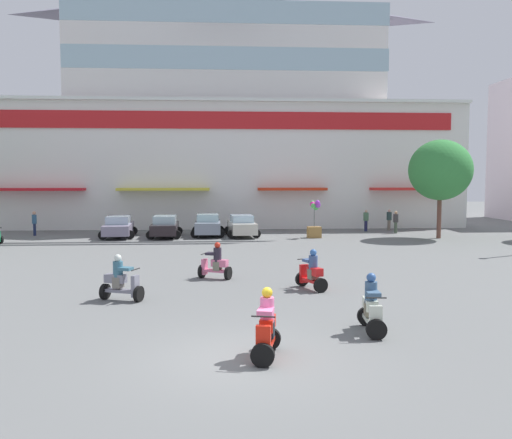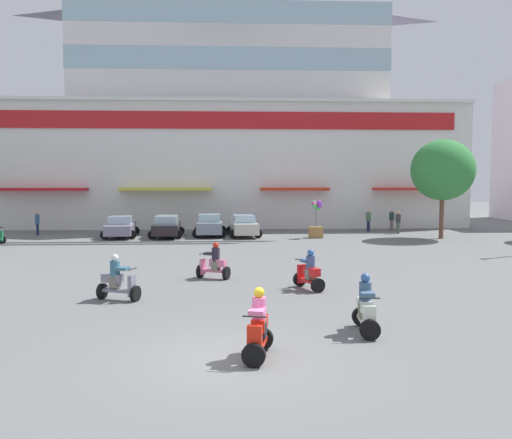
# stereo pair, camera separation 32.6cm
# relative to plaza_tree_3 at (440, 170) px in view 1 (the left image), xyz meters

# --- Properties ---
(ground_plane) EXTENTS (128.00, 128.00, 0.00)m
(ground_plane) POSITION_rel_plaza_tree_3_xyz_m (-14.08, -9.98, -4.56)
(ground_plane) COLOR slate
(colonial_building) EXTENTS (38.53, 14.61, 20.51)m
(colonial_building) POSITION_rel_plaza_tree_3_xyz_m (-14.08, 12.35, 4.45)
(colonial_building) COLOR silver
(colonial_building) RESTS_ON ground
(plaza_tree_3) EXTENTS (4.14, 4.21, 6.59)m
(plaza_tree_3) POSITION_rel_plaza_tree_3_xyz_m (0.00, 0.00, 0.00)
(plaza_tree_3) COLOR brown
(plaza_tree_3) RESTS_ON ground
(parked_car_0) EXTENTS (2.56, 4.51, 1.46)m
(parked_car_0) POSITION_rel_plaza_tree_3_xyz_m (-21.57, 1.86, -3.82)
(parked_car_0) COLOR gray
(parked_car_0) RESTS_ON ground
(parked_car_1) EXTENTS (2.39, 4.19, 1.48)m
(parked_car_1) POSITION_rel_plaza_tree_3_xyz_m (-18.42, 1.69, -3.82)
(parked_car_1) COLOR black
(parked_car_1) RESTS_ON ground
(parked_car_2) EXTENTS (2.35, 4.07, 1.54)m
(parked_car_2) POSITION_rel_plaza_tree_3_xyz_m (-15.52, 2.36, -3.79)
(parked_car_2) COLOR gray
(parked_car_2) RESTS_ON ground
(parked_car_3) EXTENTS (2.48, 4.28, 1.48)m
(parked_car_3) POSITION_rel_plaza_tree_3_xyz_m (-13.17, 1.94, -3.81)
(parked_car_3) COLOR beige
(parked_car_3) RESTS_ON ground
(scooter_rider_0) EXTENTS (1.40, 1.01, 1.48)m
(scooter_rider_0) POSITION_rel_plaza_tree_3_xyz_m (-14.76, -13.47, -3.96)
(scooter_rider_0) COLOR black
(scooter_rider_0) RESTS_ON ground
(scooter_rider_2) EXTENTS (1.50, 0.98, 1.53)m
(scooter_rider_2) POSITION_rel_plaza_tree_3_xyz_m (-17.82, -17.09, -3.92)
(scooter_rider_2) COLOR black
(scooter_rider_2) RESTS_ON ground
(scooter_rider_3) EXTENTS (0.80, 1.42, 1.59)m
(scooter_rider_3) POSITION_rel_plaza_tree_3_xyz_m (-13.48, -22.96, -3.90)
(scooter_rider_3) COLOR black
(scooter_rider_3) RESTS_ON ground
(scooter_rider_4) EXTENTS (1.02, 1.54, 1.48)m
(scooter_rider_4) POSITION_rel_plaza_tree_3_xyz_m (-11.25, -15.74, -3.95)
(scooter_rider_4) COLOR black
(scooter_rider_4) RESTS_ON ground
(scooter_rider_5) EXTENTS (0.63, 1.46, 1.55)m
(scooter_rider_5) POSITION_rel_plaza_tree_3_xyz_m (-10.58, -21.15, -3.92)
(scooter_rider_5) COLOR black
(scooter_rider_5) RESTS_ON ground
(pedestrian_0) EXTENTS (0.53, 0.53, 1.64)m
(pedestrian_0) POSITION_rel_plaza_tree_3_xyz_m (-3.62, 4.94, -3.64)
(pedestrian_0) COLOR #1E2045
(pedestrian_0) RESTS_ON ground
(pedestrian_1) EXTENTS (0.34, 0.34, 1.71)m
(pedestrian_1) POSITION_rel_plaza_tree_3_xyz_m (-27.66, 3.29, -3.57)
(pedestrian_1) COLOR #1B2448
(pedestrian_1) RESTS_ON ground
(pedestrian_2) EXTENTS (0.38, 0.38, 1.63)m
(pedestrian_2) POSITION_rel_plaza_tree_3_xyz_m (-1.86, 3.30, -3.64)
(pedestrian_2) COLOR #435140
(pedestrian_2) RESTS_ON ground
(pedestrian_3) EXTENTS (0.54, 0.54, 1.62)m
(pedestrian_3) POSITION_rel_plaza_tree_3_xyz_m (-1.63, 5.57, -3.65)
(pedestrian_3) COLOR #6F6054
(pedestrian_3) RESTS_ON ground
(balloon_vendor_cart) EXTENTS (0.94, 0.80, 2.56)m
(balloon_vendor_cart) POSITION_rel_plaza_tree_3_xyz_m (-8.29, 0.78, -3.45)
(balloon_vendor_cart) COLOR olive
(balloon_vendor_cart) RESTS_ON ground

